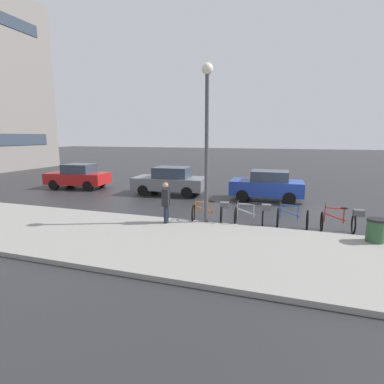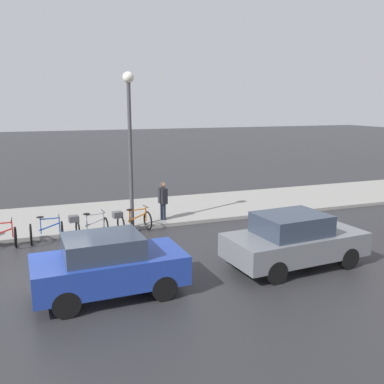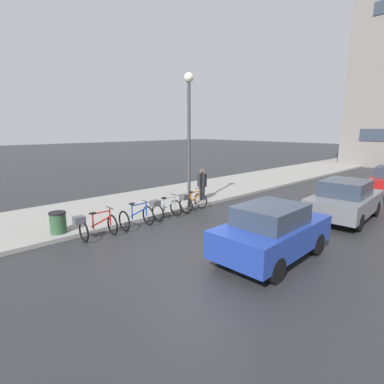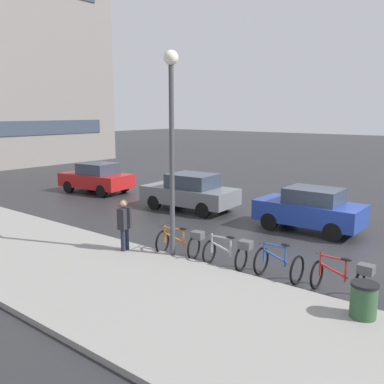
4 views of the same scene
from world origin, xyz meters
TOP-DOWN VIEW (x-y plane):
  - ground_plane at (0.00, 0.00)m, footprint 140.00×140.00m
  - sidewalk_kerb at (-6.00, 10.00)m, footprint 4.80×60.00m
  - bicycle_nearest at (-3.08, -1.55)m, footprint 0.73×1.34m
  - bicycle_second at (-3.12, 0.10)m, footprint 0.77×1.09m
  - bicycle_third at (-3.26, 1.50)m, footprint 0.78×1.36m
  - bicycle_farthest at (-3.38, 3.10)m, footprint 0.91×1.47m
  - car_blue at (1.73, 1.39)m, footprint 1.88×3.78m
  - car_grey at (1.64, 6.87)m, footprint 2.22×4.26m
  - car_red at (1.72, 13.36)m, footprint 2.33×4.02m
  - pedestrian at (-4.24, 4.62)m, footprint 0.44×0.31m
  - streetlamp at (-3.67, 3.22)m, footprint 0.40×0.40m
  - trash_bin at (-4.15, -2.33)m, footprint 0.55×0.55m

SIDE VIEW (x-z plane):
  - ground_plane at x=0.00m, z-range 0.00..0.00m
  - sidewalk_kerb at x=-6.00m, z-range 0.00..0.14m
  - bicycle_second at x=-3.12m, z-range -0.08..0.91m
  - trash_bin at x=-4.15m, z-range 0.00..0.87m
  - bicycle_third at x=-3.26m, z-range 0.01..0.95m
  - bicycle_farthest at x=-3.38m, z-range 0.01..0.96m
  - bicycle_nearest at x=-3.08m, z-range -0.01..0.98m
  - car_red at x=1.72m, z-range 0.00..1.59m
  - car_blue at x=1.73m, z-range 0.01..1.59m
  - car_grey at x=1.64m, z-range 0.00..1.61m
  - pedestrian at x=-4.24m, z-range 0.10..1.79m
  - streetlamp at x=-3.67m, z-range 0.92..6.79m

